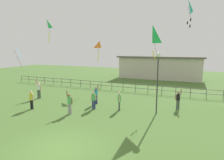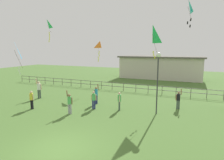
# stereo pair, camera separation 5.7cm
# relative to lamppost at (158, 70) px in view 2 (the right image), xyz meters

# --- Properties ---
(ground_plane) EXTENTS (80.00, 80.00, 0.00)m
(ground_plane) POSITION_rel_lamppost_xyz_m (-3.56, -7.27, -3.42)
(ground_plane) COLOR #476B2D
(lamppost) EXTENTS (0.36, 0.36, 4.75)m
(lamppost) POSITION_rel_lamppost_xyz_m (0.00, 0.00, 0.00)
(lamppost) COLOR #38383D
(lamppost) RESTS_ON ground_plane
(person_0) EXTENTS (0.44, 0.28, 1.53)m
(person_0) POSITION_rel_lamppost_xyz_m (-5.05, -0.85, -2.54)
(person_0) COLOR navy
(person_0) RESTS_ON ground_plane
(person_1) EXTENTS (0.47, 0.29, 1.56)m
(person_1) POSITION_rel_lamppost_xyz_m (-9.85, -2.85, -2.53)
(person_1) COLOR black
(person_1) RESTS_ON ground_plane
(person_2) EXTENTS (0.53, 0.41, 2.05)m
(person_2) POSITION_rel_lamppost_xyz_m (-11.88, 0.14, -2.39)
(person_2) COLOR #3F4C47
(person_2) RESTS_ON ground_plane
(person_3) EXTENTS (0.28, 0.43, 1.51)m
(person_3) POSITION_rel_lamppost_xyz_m (-2.97, -0.30, -2.55)
(person_3) COLOR #3F4C47
(person_3) RESTS_ON ground_plane
(person_4) EXTENTS (0.35, 0.45, 1.86)m
(person_4) POSITION_rel_lamppost_xyz_m (-5.57, 0.58, -2.49)
(person_4) COLOR navy
(person_4) RESTS_ON ground_plane
(person_5) EXTENTS (0.50, 0.29, 1.87)m
(person_5) POSITION_rel_lamppost_xyz_m (-6.19, -2.64, -2.48)
(person_5) COLOR #99999E
(person_5) RESTS_ON ground_plane
(person_6) EXTENTS (0.47, 0.28, 1.75)m
(person_6) POSITION_rel_lamppost_xyz_m (1.46, 1.93, -2.54)
(person_6) COLOR #3F4C47
(person_6) RESTS_ON ground_plane
(kite_2) EXTENTS (0.91, 0.89, 2.60)m
(kite_2) POSITION_rel_lamppost_xyz_m (-10.24, -3.82, 1.43)
(kite_2) COLOR #198CD1
(kite_3) EXTENTS (0.52, 0.83, 1.92)m
(kite_3) POSITION_rel_lamppost_xyz_m (1.83, 0.54, 4.47)
(kite_3) COLOR #19B2B2
(kite_6) EXTENTS (1.04, 1.03, 2.74)m
(kite_6) POSITION_rel_lamppost_xyz_m (-0.82, 1.63, 2.70)
(kite_6) COLOR #1EB759
(kite_7) EXTENTS (1.14, 0.81, 2.43)m
(kite_7) POSITION_rel_lamppost_xyz_m (-7.96, 6.26, 1.94)
(kite_7) COLOR orange
(kite_8) EXTENTS (0.85, 0.75, 2.32)m
(kite_8) POSITION_rel_lamppost_xyz_m (-11.98, 1.95, 4.05)
(kite_8) COLOR #1EB759
(waterfront_railing) EXTENTS (36.05, 0.06, 0.95)m
(waterfront_railing) POSITION_rel_lamppost_xyz_m (-3.80, 6.73, -2.80)
(waterfront_railing) COLOR #4C4742
(waterfront_railing) RESTS_ON ground_plane
(pavilion_building) EXTENTS (13.79, 5.48, 3.77)m
(pavilion_building) POSITION_rel_lamppost_xyz_m (-2.66, 18.73, -1.52)
(pavilion_building) COLOR beige
(pavilion_building) RESTS_ON ground_plane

